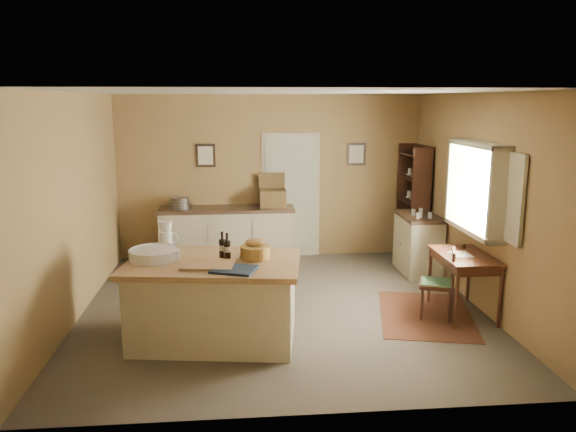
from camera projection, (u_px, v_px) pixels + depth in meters
name	position (u px, v px, depth m)	size (l,w,h in m)	color
ground	(282.00, 308.00, 7.17)	(5.00, 5.00, 0.00)	#5F5549
wall_back	(270.00, 177.00, 9.34)	(5.00, 0.10, 2.70)	olive
wall_front	(308.00, 261.00, 4.46)	(5.00, 0.10, 2.70)	olive
wall_left	(73.00, 208.00, 6.67)	(0.10, 5.00, 2.70)	olive
wall_right	(478.00, 201.00, 7.13)	(0.10, 5.00, 2.70)	olive
ceiling	(282.00, 92.00, 6.63)	(5.00, 5.00, 0.00)	silver
door	(291.00, 195.00, 9.40)	(0.97, 0.06, 2.11)	#B5BD9E
framed_prints	(282.00, 155.00, 9.26)	(2.82, 0.02, 0.38)	black
window	(480.00, 188.00, 6.88)	(0.25, 1.99, 1.12)	beige
work_island	(213.00, 298.00, 6.14)	(2.00, 1.45, 1.20)	beige
sideboard	(228.00, 233.00, 9.16)	(2.17, 0.62, 1.18)	beige
rug	(426.00, 315.00, 6.93)	(1.10, 1.60, 0.01)	#522E1B
writing_desk	(464.00, 262.00, 6.84)	(0.60, 0.99, 0.82)	#371B10
desk_chair	(437.00, 284.00, 6.78)	(0.39, 0.39, 0.84)	black
right_cabinet	(418.00, 243.00, 8.59)	(0.54, 0.97, 0.99)	beige
shelving_unit	(416.00, 204.00, 9.14)	(0.32, 0.86, 1.90)	black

